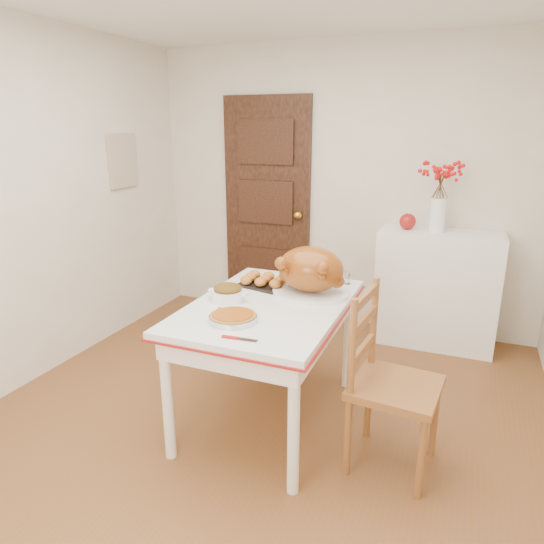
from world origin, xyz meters
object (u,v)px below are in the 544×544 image
at_px(kitchen_table, 269,362).
at_px(chair_oak, 396,383).
at_px(sideboard, 436,289).
at_px(pumpkin_pie, 233,316).
at_px(turkey_platter, 311,272).

relative_size(kitchen_table, chair_oak, 1.30).
height_order(sideboard, pumpkin_pie, sideboard).
xyz_separation_m(chair_oak, pumpkin_pie, (-0.86, -0.16, 0.31)).
distance_m(kitchen_table, turkey_platter, 0.62).
xyz_separation_m(sideboard, kitchen_table, (-0.87, -1.56, -0.10)).
bearing_deg(kitchen_table, turkey_platter, 51.88).
distance_m(chair_oak, turkey_platter, 0.84).
bearing_deg(chair_oak, turkey_platter, 62.04).
bearing_deg(kitchen_table, pumpkin_pie, -102.71).
xyz_separation_m(sideboard, pumpkin_pie, (-0.94, -1.89, 0.32)).
height_order(chair_oak, pumpkin_pie, chair_oak).
distance_m(sideboard, kitchen_table, 1.79).
distance_m(turkey_platter, pumpkin_pie, 0.63).
distance_m(chair_oak, pumpkin_pie, 0.93).
distance_m(sideboard, turkey_platter, 1.56).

